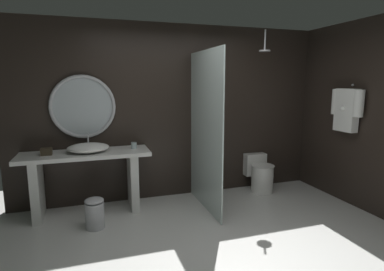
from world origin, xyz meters
TOP-DOWN VIEW (x-y plane):
  - ground_plane at (0.00, 0.00)m, footprint 5.76×5.76m
  - back_wall_panel at (0.00, 1.90)m, footprint 4.80×0.10m
  - side_wall_right at (2.35, 0.76)m, footprint 0.10×2.47m
  - vanity_counter at (-1.33, 1.55)m, footprint 1.67×0.56m
  - vessel_sink at (-1.29, 1.55)m, footprint 0.54×0.44m
  - tumbler_cup at (-0.68, 1.59)m, footprint 0.08×0.08m
  - tissue_box at (-1.79, 1.54)m, footprint 0.13×0.11m
  - round_wall_mirror at (-1.33, 1.81)m, footprint 0.87×0.05m
  - shower_glass_panel at (0.25, 1.24)m, footprint 0.02×1.22m
  - rain_shower_head at (1.22, 1.41)m, footprint 0.16×0.16m
  - hanging_bathrobe at (2.21, 0.80)m, footprint 0.20×0.54m
  - toilet at (1.34, 1.59)m, footprint 0.37×0.52m
  - waste_bin at (-1.25, 1.04)m, footprint 0.23×0.23m

SIDE VIEW (x-z plane):
  - ground_plane at x=0.00m, z-range 0.00..0.00m
  - waste_bin at x=-1.25m, z-range 0.00..0.39m
  - toilet at x=1.34m, z-range -0.02..0.56m
  - vanity_counter at x=-1.33m, z-range 0.13..0.97m
  - tumbler_cup at x=-0.68m, z-range 0.84..0.93m
  - tissue_box at x=-1.79m, z-range 0.84..0.93m
  - vessel_sink at x=-1.29m, z-range 0.79..1.01m
  - shower_glass_panel at x=0.25m, z-range 0.00..2.17m
  - back_wall_panel at x=0.00m, z-range 0.00..2.60m
  - side_wall_right at x=2.35m, z-range 0.00..2.60m
  - hanging_bathrobe at x=2.21m, z-range 1.07..1.74m
  - round_wall_mirror at x=-1.33m, z-range 0.99..1.86m
  - rain_shower_head at x=1.22m, z-range 2.08..2.39m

